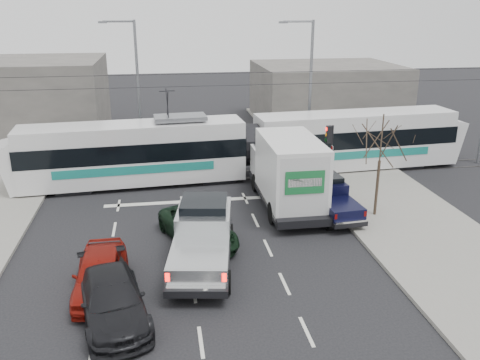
{
  "coord_description": "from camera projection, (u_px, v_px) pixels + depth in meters",
  "views": [
    {
      "loc": [
        -2.56,
        -19.28,
        9.93
      ],
      "look_at": [
        1.1,
        3.9,
        1.8
      ],
      "focal_mm": 38.0,
      "sensor_mm": 36.0,
      "label": 1
    }
  ],
  "objects": [
    {
      "name": "tram",
      "position": [
        249.0,
        146.0,
        30.44
      ],
      "size": [
        26.41,
        4.52,
        5.37
      ],
      "rotation": [
        0.0,
        0.0,
        0.07
      ],
      "color": "silver",
      "rests_on": "ground"
    },
    {
      "name": "silver_pickup",
      "position": [
        203.0,
        235.0,
        20.43
      ],
      "size": [
        3.2,
        6.71,
        2.34
      ],
      "rotation": [
        0.0,
        0.0,
        -0.16
      ],
      "color": "black",
      "rests_on": "ground"
    },
    {
      "name": "rails",
      "position": [
        207.0,
        176.0,
        30.96
      ],
      "size": [
        60.0,
        1.6,
        0.03
      ],
      "primitive_type": "cube",
      "color": "#33302D",
      "rests_on": "ground"
    },
    {
      "name": "building_right",
      "position": [
        326.0,
        93.0,
        44.98
      ],
      "size": [
        12.0,
        10.0,
        5.0
      ],
      "primitive_type": "cube",
      "color": "slate",
      "rests_on": "ground"
    },
    {
      "name": "ground",
      "position": [
        229.0,
        251.0,
        21.63
      ],
      "size": [
        120.0,
        120.0,
        0.0
      ],
      "primitive_type": "plane",
      "color": "black",
      "rests_on": "ground"
    },
    {
      "name": "street_lamp_near",
      "position": [
        308.0,
        80.0,
        34.1
      ],
      "size": [
        2.38,
        0.25,
        9.0
      ],
      "color": "slate",
      "rests_on": "ground"
    },
    {
      "name": "sidewalk_right",
      "position": [
        426.0,
        235.0,
        22.93
      ],
      "size": [
        6.0,
        60.0,
        0.15
      ],
      "primitive_type": "cube",
      "color": "gray",
      "rests_on": "ground"
    },
    {
      "name": "green_car",
      "position": [
        198.0,
        228.0,
        22.2
      ],
      "size": [
        3.64,
        5.34,
        1.36
      ],
      "primitive_type": "imported",
      "rotation": [
        0.0,
        0.0,
        0.31
      ],
      "color": "black",
      "rests_on": "ground"
    },
    {
      "name": "traffic_signal",
      "position": [
        330.0,
        143.0,
        27.75
      ],
      "size": [
        0.44,
        0.44,
        3.6
      ],
      "color": "black",
      "rests_on": "ground"
    },
    {
      "name": "catenary",
      "position": [
        205.0,
        114.0,
        29.69
      ],
      "size": [
        60.0,
        0.2,
        7.0
      ],
      "color": "black",
      "rests_on": "ground"
    },
    {
      "name": "building_left",
      "position": [
        10.0,
        99.0,
        39.12
      ],
      "size": [
        14.0,
        10.0,
        6.0
      ],
      "primitive_type": "cube",
      "color": "slate",
      "rests_on": "ground"
    },
    {
      "name": "red_car",
      "position": [
        101.0,
        272.0,
        18.34
      ],
      "size": [
        1.86,
        4.52,
        1.53
      ],
      "primitive_type": "imported",
      "rotation": [
        0.0,
        0.0,
        0.01
      ],
      "color": "maroon",
      "rests_on": "ground"
    },
    {
      "name": "bare_tree",
      "position": [
        381.0,
        143.0,
        23.84
      ],
      "size": [
        2.4,
        2.4,
        5.0
      ],
      "color": "#47382B",
      "rests_on": "ground"
    },
    {
      "name": "box_truck",
      "position": [
        287.0,
        172.0,
        25.77
      ],
      "size": [
        2.62,
        7.56,
        3.78
      ],
      "rotation": [
        0.0,
        0.0,
        -0.0
      ],
      "color": "black",
      "rests_on": "ground"
    },
    {
      "name": "street_lamp_far",
      "position": [
        135.0,
        80.0,
        34.27
      ],
      "size": [
        2.38,
        0.25,
        9.0
      ],
      "color": "slate",
      "rests_on": "ground"
    },
    {
      "name": "dark_car",
      "position": [
        112.0,
        299.0,
        16.79
      ],
      "size": [
        3.07,
        5.32,
        1.45
      ],
      "primitive_type": "imported",
      "rotation": [
        0.0,
        0.0,
        0.22
      ],
      "color": "black",
      "rests_on": "ground"
    },
    {
      "name": "navy_pickup",
      "position": [
        330.0,
        197.0,
        25.05
      ],
      "size": [
        2.04,
        4.58,
        1.88
      ],
      "rotation": [
        0.0,
        0.0,
        0.08
      ],
      "color": "black",
      "rests_on": "ground"
    }
  ]
}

